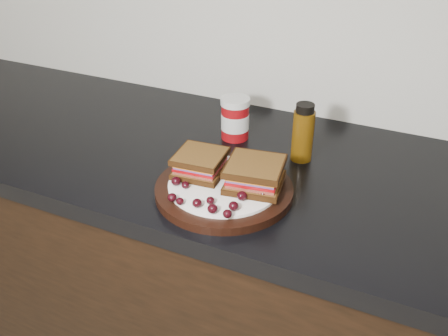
% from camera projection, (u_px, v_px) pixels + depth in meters
% --- Properties ---
extents(base_cabinets, '(3.96, 0.58, 0.86)m').
position_uv_depth(base_cabinets, '(190.00, 292.00, 1.43)').
color(base_cabinets, black).
rests_on(base_cabinets, ground_plane).
extents(countertop, '(3.98, 0.60, 0.04)m').
position_uv_depth(countertop, '(184.00, 155.00, 1.20)').
color(countertop, black).
rests_on(countertop, base_cabinets).
extents(plate, '(0.28, 0.28, 0.02)m').
position_uv_depth(plate, '(224.00, 190.00, 1.01)').
color(plate, black).
rests_on(plate, countertop).
extents(sandwich_left, '(0.11, 0.11, 0.05)m').
position_uv_depth(sandwich_left, '(200.00, 163.00, 1.03)').
color(sandwich_left, brown).
rests_on(sandwich_left, plate).
extents(sandwich_right, '(0.13, 0.13, 0.05)m').
position_uv_depth(sandwich_right, '(255.00, 174.00, 0.99)').
color(sandwich_right, brown).
rests_on(sandwich_right, plate).
extents(grape_0, '(0.02, 0.02, 0.02)m').
position_uv_depth(grape_0, '(176.00, 181.00, 0.99)').
color(grape_0, black).
rests_on(grape_0, plate).
extents(grape_1, '(0.02, 0.02, 0.01)m').
position_uv_depth(grape_1, '(185.00, 185.00, 0.99)').
color(grape_1, black).
rests_on(grape_1, plate).
extents(grape_2, '(0.02, 0.02, 0.02)m').
position_uv_depth(grape_2, '(172.00, 197.00, 0.95)').
color(grape_2, black).
rests_on(grape_2, plate).
extents(grape_3, '(0.02, 0.02, 0.01)m').
position_uv_depth(grape_3, '(180.00, 201.00, 0.94)').
color(grape_3, black).
rests_on(grape_3, plate).
extents(grape_4, '(0.02, 0.02, 0.02)m').
position_uv_depth(grape_4, '(197.00, 203.00, 0.93)').
color(grape_4, black).
rests_on(grape_4, plate).
extents(grape_5, '(0.02, 0.02, 0.01)m').
position_uv_depth(grape_5, '(210.00, 200.00, 0.94)').
color(grape_5, black).
rests_on(grape_5, plate).
extents(grape_6, '(0.02, 0.02, 0.02)m').
position_uv_depth(grape_6, '(213.00, 209.00, 0.91)').
color(grape_6, black).
rests_on(grape_6, plate).
extents(grape_7, '(0.02, 0.02, 0.02)m').
position_uv_depth(grape_7, '(227.00, 214.00, 0.90)').
color(grape_7, black).
rests_on(grape_7, plate).
extents(grape_8, '(0.02, 0.02, 0.02)m').
position_uv_depth(grape_8, '(234.00, 206.00, 0.92)').
color(grape_8, black).
rests_on(grape_8, plate).
extents(grape_9, '(0.02, 0.02, 0.02)m').
position_uv_depth(grape_9, '(242.00, 196.00, 0.95)').
color(grape_9, black).
rests_on(grape_9, plate).
extents(grape_10, '(0.02, 0.02, 0.02)m').
position_uv_depth(grape_10, '(264.00, 194.00, 0.95)').
color(grape_10, black).
rests_on(grape_10, plate).
extents(grape_11, '(0.02, 0.02, 0.01)m').
position_uv_depth(grape_11, '(255.00, 191.00, 0.97)').
color(grape_11, black).
rests_on(grape_11, plate).
extents(grape_12, '(0.02, 0.02, 0.02)m').
position_uv_depth(grape_12, '(263.00, 186.00, 0.98)').
color(grape_12, black).
rests_on(grape_12, plate).
extents(grape_13, '(0.02, 0.02, 0.02)m').
position_uv_depth(grape_13, '(271.00, 175.00, 1.01)').
color(grape_13, black).
rests_on(grape_13, plate).
extents(grape_14, '(0.01, 0.01, 0.01)m').
position_uv_depth(grape_14, '(216.00, 163.00, 1.06)').
color(grape_14, black).
rests_on(grape_14, plate).
extents(grape_15, '(0.02, 0.02, 0.02)m').
position_uv_depth(grape_15, '(209.00, 169.00, 1.03)').
color(grape_15, black).
rests_on(grape_15, plate).
extents(grape_16, '(0.02, 0.02, 0.02)m').
position_uv_depth(grape_16, '(195.00, 165.00, 1.05)').
color(grape_16, black).
rests_on(grape_16, plate).
extents(grape_17, '(0.02, 0.02, 0.02)m').
position_uv_depth(grape_17, '(194.00, 169.00, 1.04)').
color(grape_17, black).
rests_on(grape_17, plate).
extents(grape_18, '(0.02, 0.02, 0.02)m').
position_uv_depth(grape_18, '(180.00, 173.00, 1.02)').
color(grape_18, black).
rests_on(grape_18, plate).
extents(grape_19, '(0.02, 0.02, 0.02)m').
position_uv_depth(grape_19, '(214.00, 164.00, 1.05)').
color(grape_19, black).
rests_on(grape_19, plate).
extents(grape_20, '(0.02, 0.02, 0.02)m').
position_uv_depth(grape_20, '(202.00, 169.00, 1.04)').
color(grape_20, black).
rests_on(grape_20, plate).
extents(grape_21, '(0.02, 0.02, 0.01)m').
position_uv_depth(grape_21, '(196.00, 172.00, 1.03)').
color(grape_21, black).
rests_on(grape_21, plate).
extents(condiment_jar, '(0.09, 0.09, 0.10)m').
position_uv_depth(condiment_jar, '(235.00, 118.00, 1.20)').
color(condiment_jar, maroon).
rests_on(condiment_jar, countertop).
extents(oil_bottle, '(0.06, 0.06, 0.13)m').
position_uv_depth(oil_bottle, '(303.00, 132.00, 1.10)').
color(oil_bottle, '#503208').
rests_on(oil_bottle, countertop).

